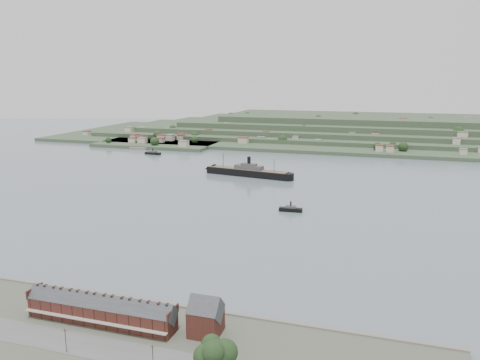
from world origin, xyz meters
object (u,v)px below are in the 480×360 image
(gabled_building, at_px, (206,317))
(tugboat, at_px, (291,209))
(terrace_row, at_px, (101,310))
(fig_tree, at_px, (215,355))
(steamship, at_px, (245,172))

(gabled_building, height_order, tugboat, gabled_building)
(terrace_row, xyz_separation_m, fig_tree, (49.09, -18.24, 3.30))
(terrace_row, height_order, steamship, steamship)
(gabled_building, height_order, fig_tree, gabled_building)
(gabled_building, bearing_deg, steamship, 103.96)
(gabled_building, distance_m, fig_tree, 25.17)
(gabled_building, xyz_separation_m, steamship, (-64.23, 258.47, -4.30))
(terrace_row, distance_m, tugboat, 166.53)
(terrace_row, height_order, fig_tree, fig_tree)
(fig_tree, bearing_deg, terrace_row, 159.61)
(gabled_building, height_order, steamship, steamship)
(gabled_building, distance_m, tugboat, 159.00)
(gabled_building, bearing_deg, tugboat, 91.12)
(tugboat, bearing_deg, terrace_row, -101.93)
(terrace_row, distance_m, steamship, 263.86)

